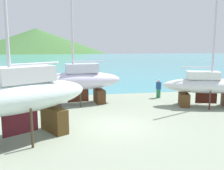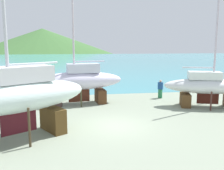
{
  "view_description": "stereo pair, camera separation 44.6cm",
  "coord_description": "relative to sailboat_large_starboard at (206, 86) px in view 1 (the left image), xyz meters",
  "views": [
    {
      "loc": [
        -2.85,
        -14.09,
        4.86
      ],
      "look_at": [
        0.23,
        2.78,
        2.05
      ],
      "focal_mm": 40.01,
      "sensor_mm": 36.0,
      "label": 1
    },
    {
      "loc": [
        -2.41,
        -14.17,
        4.86
      ],
      "look_at": [
        0.23,
        2.78,
        2.05
      ],
      "focal_mm": 40.01,
      "sensor_mm": 36.0,
      "label": 2
    }
  ],
  "objects": [
    {
      "name": "sailboat_far_slipway",
      "position": [
        -13.1,
        -4.77,
        0.58
      ],
      "size": [
        7.75,
        6.09,
        11.46
      ],
      "rotation": [
        0.0,
        0.0,
        3.7
      ],
      "color": "#47332D",
      "rests_on": "ground"
    },
    {
      "name": "worker",
      "position": [
        -2.52,
        3.68,
        -0.76
      ],
      "size": [
        0.5,
        0.45,
        1.67
      ],
      "rotation": [
        0.0,
        0.0,
        0.95
      ],
      "color": "#297849",
      "rests_on": "ground"
    },
    {
      "name": "sailboat_large_starboard",
      "position": [
        0.0,
        0.0,
        0.0
      ],
      "size": [
        7.07,
        3.97,
        9.73
      ],
      "rotation": [
        0.0,
        0.0,
        -0.3
      ],
      "color": "brown",
      "rests_on": "ground"
    },
    {
      "name": "ground_plane",
      "position": [
        -7.89,
        -5.96,
        -1.63
      ],
      "size": [
        48.41,
        48.41,
        0.0
      ],
      "primitive_type": "plane",
      "color": "gray"
    },
    {
      "name": "headland_hill",
      "position": [
        -30.22,
        157.03,
        -1.63
      ],
      "size": [
        171.56,
        171.56,
        30.54
      ],
      "primitive_type": "cone",
      "color": "#3E6B34",
      "rests_on": "ground"
    },
    {
      "name": "sea_water",
      "position": [
        -7.89,
        57.33,
        -1.63
      ],
      "size": [
        156.08,
        102.37,
        0.01
      ],
      "primitive_type": "cube",
      "color": "teal",
      "rests_on": "ground"
    },
    {
      "name": "sailboat_small_center",
      "position": [
        -9.86,
        2.57,
        0.29
      ],
      "size": [
        7.37,
        2.83,
        11.7
      ],
      "rotation": [
        0.0,
        0.0,
        3.26
      ],
      "color": "#44312D",
      "rests_on": "ground"
    }
  ]
}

